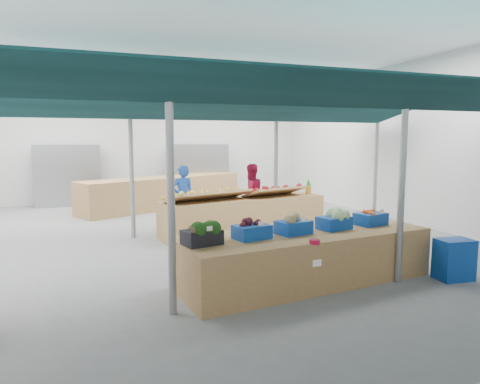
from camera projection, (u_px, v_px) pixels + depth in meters
The scene contains 22 objects.
floor at pixel (182, 239), 9.49m from camera, with size 13.00×13.00×0.00m, color slate.
hall at pixel (168, 121), 10.51m from camera, with size 13.00×13.00×13.00m.
pole_grid at pixel (241, 160), 7.89m from camera, with size 10.00×4.60×3.00m.
awnings at pixel (241, 107), 7.77m from camera, with size 9.50×7.08×0.30m.
back_shelving_left at pixel (68, 176), 14.11m from camera, with size 2.00×0.50×2.00m, color #B23F33.
back_shelving_right at pixel (200, 172), 15.64m from camera, with size 2.00×0.50×2.00m, color #B23F33.
veg_counter at pixel (305, 257), 6.63m from camera, with size 3.97×1.32×0.77m, color olive.
fruit_counter at pixel (244, 216), 9.95m from camera, with size 3.92×0.93×0.84m, color olive.
far_counter at pixel (164, 192), 13.76m from camera, with size 5.56×1.11×1.00m, color olive.
crate_stack at pixel (454, 259), 6.70m from camera, with size 0.54×0.38×0.64m, color #0E3F9C.
vendor_left at pixel (183, 197), 10.53m from camera, with size 0.57×0.37×1.57m, color #1B4CB4.
vendor_right at pixel (251, 194), 11.14m from camera, with size 0.76×0.59×1.57m, color maroon.
crate_broccoli at pixel (202, 233), 5.80m from camera, with size 0.57×0.46×0.35m.
crate_beets at pixel (252, 230), 6.14m from camera, with size 0.57×0.46×0.29m.
crate_celeriac at pixel (294, 224), 6.46m from camera, with size 0.57×0.46×0.31m.
crate_cabbage at pixel (334, 219), 6.80m from camera, with size 0.57×0.46×0.35m.
crate_carrots at pixel (371, 218), 7.15m from camera, with size 0.57×0.46×0.29m.
sparrow at pixel (193, 230), 5.59m from camera, with size 0.12×0.09×0.11m.
pole_ribbon at pixel (315, 244), 4.59m from camera, with size 0.12×0.12×0.28m.
apple_heap_yellow at pixel (209, 194), 9.37m from camera, with size 2.02×1.18×0.27m.
apple_heap_red at pixel (275, 190), 10.17m from camera, with size 1.63×1.07×0.27m.
pineapple at pixel (308, 187), 10.62m from camera, with size 0.14×0.14×0.39m.
Camera 1 is at (-1.98, -9.17, 2.19)m, focal length 32.00 mm.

